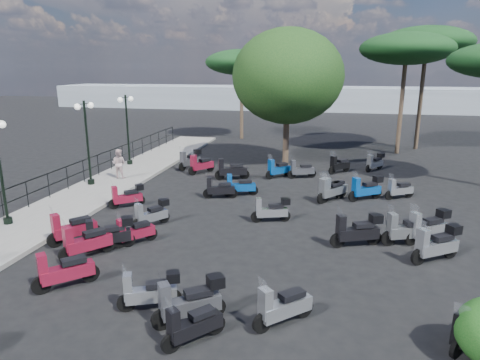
% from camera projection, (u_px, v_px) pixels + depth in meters
% --- Properties ---
extents(ground, '(120.00, 120.00, 0.00)m').
position_uv_depth(ground, '(218.00, 220.00, 16.47)').
color(ground, black).
rests_on(ground, ground).
extents(sidewalk, '(3.00, 30.00, 0.15)m').
position_uv_depth(sidewalk, '(104.00, 187.00, 20.61)').
color(sidewalk, slate).
rests_on(sidewalk, ground).
extents(railing, '(0.04, 26.04, 1.10)m').
position_uv_depth(railing, '(75.00, 170.00, 20.47)').
color(railing, black).
rests_on(railing, sidewalk).
extents(lamp_post_0, '(0.35, 1.12, 3.81)m').
position_uv_depth(lamp_post_0, '(0.00, 166.00, 15.08)').
color(lamp_post_0, black).
rests_on(lamp_post_0, sidewalk).
extents(lamp_post_1, '(0.41, 1.18, 4.03)m').
position_uv_depth(lamp_post_1, '(87.00, 137.00, 20.28)').
color(lamp_post_1, black).
rests_on(lamp_post_1, sidewalk).
extents(lamp_post_2, '(0.49, 1.16, 4.01)m').
position_uv_depth(lamp_post_2, '(127.00, 125.00, 24.55)').
color(lamp_post_2, black).
rests_on(lamp_post_2, sidewalk).
extents(pedestrian_far, '(0.73, 0.57, 1.50)m').
position_uv_depth(pedestrian_far, '(119.00, 164.00, 21.86)').
color(pedestrian_far, beige).
rests_on(pedestrian_far, sidewalk).
extents(scooter_1, '(1.20, 1.46, 1.41)m').
position_uv_depth(scooter_1, '(72.00, 229.00, 14.18)').
color(scooter_1, black).
rests_on(scooter_1, ground).
extents(scooter_2, '(1.08, 1.21, 1.22)m').
position_uv_depth(scooter_2, '(134.00, 232.00, 14.09)').
color(scooter_2, black).
rests_on(scooter_2, ground).
extents(scooter_3, '(1.26, 1.10, 1.22)m').
position_uv_depth(scooter_3, '(127.00, 197.00, 17.82)').
color(scooter_3, black).
rests_on(scooter_3, ground).
extents(scooter_4, '(1.10, 1.49, 1.39)m').
position_uv_depth(scooter_4, '(201.00, 165.00, 23.42)').
color(scooter_4, black).
rests_on(scooter_4, ground).
extents(scooter_5, '(0.95, 1.62, 1.39)m').
position_uv_depth(scooter_5, '(190.00, 160.00, 24.48)').
color(scooter_5, black).
rests_on(scooter_5, ground).
extents(scooter_6, '(1.48, 0.81, 1.25)m').
position_uv_depth(scooter_6, '(150.00, 292.00, 10.28)').
color(scooter_6, black).
rests_on(scooter_6, ground).
extents(scooter_7, '(1.30, 1.30, 1.38)m').
position_uv_depth(scooter_7, '(64.00, 271.00, 11.27)').
color(scooter_7, black).
rests_on(scooter_7, ground).
extents(scooter_8, '(1.50, 1.06, 1.35)m').
position_uv_depth(scooter_8, '(109.00, 234.00, 13.68)').
color(scooter_8, black).
rests_on(scooter_8, ground).
extents(scooter_9, '(1.03, 1.32, 1.22)m').
position_uv_depth(scooter_9, '(151.00, 214.00, 15.68)').
color(scooter_9, black).
rests_on(scooter_9, ground).
extents(scooter_10, '(1.57, 0.72, 1.29)m').
position_uv_depth(scooter_10, '(240.00, 186.00, 19.40)').
color(scooter_10, black).
rests_on(scooter_10, ground).
extents(scooter_11, '(1.75, 0.85, 1.45)m').
position_uv_depth(scooter_11, '(231.00, 170.00, 22.12)').
color(scooter_11, black).
rests_on(scooter_11, ground).
extents(scooter_12, '(1.53, 1.18, 1.41)m').
position_uv_depth(scooter_12, '(190.00, 302.00, 9.71)').
color(scooter_12, black).
rests_on(scooter_12, ground).
extents(scooter_13, '(1.10, 1.21, 1.22)m').
position_uv_depth(scooter_13, '(192.00, 326.00, 9.01)').
color(scooter_13, black).
rests_on(scooter_13, ground).
extents(scooter_14, '(1.47, 0.72, 1.21)m').
position_uv_depth(scooter_14, '(271.00, 210.00, 16.11)').
color(scooter_14, black).
rests_on(scooter_14, ground).
extents(scooter_15, '(1.53, 0.63, 1.23)m').
position_uv_depth(scooter_15, '(219.00, 189.00, 19.01)').
color(scooter_15, black).
rests_on(scooter_15, ground).
extents(scooter_16, '(1.23, 1.26, 1.32)m').
position_uv_depth(scooter_16, '(278.00, 169.00, 22.53)').
color(scooter_16, black).
rests_on(scooter_16, ground).
extents(scooter_17, '(1.47, 0.78, 1.24)m').
position_uv_depth(scooter_17, '(301.00, 170.00, 22.46)').
color(scooter_17, black).
rests_on(scooter_17, ground).
extents(scooter_19, '(1.28, 1.22, 1.33)m').
position_uv_depth(scooter_19, '(283.00, 307.00, 9.64)').
color(scooter_19, black).
rests_on(scooter_19, ground).
extents(scooter_20, '(1.68, 0.91, 1.41)m').
position_uv_depth(scooter_20, '(357.00, 231.00, 13.90)').
color(scooter_20, black).
rests_on(scooter_20, ground).
extents(scooter_21, '(1.17, 1.43, 1.39)m').
position_uv_depth(scooter_21, '(330.00, 191.00, 18.59)').
color(scooter_21, black).
rests_on(scooter_21, ground).
extents(scooter_22, '(1.50, 1.12, 1.37)m').
position_uv_depth(scooter_22, '(366.00, 189.00, 18.74)').
color(scooter_22, black).
rests_on(scooter_22, ground).
extents(scooter_23, '(1.17, 1.27, 1.30)m').
position_uv_depth(scooter_23, '(339.00, 165.00, 23.50)').
color(scooter_23, black).
rests_on(scooter_23, ground).
extents(scooter_25, '(1.04, 1.24, 1.21)m').
position_uv_depth(scooter_25, '(469.00, 330.00, 8.87)').
color(scooter_25, black).
rests_on(scooter_25, ground).
extents(scooter_26, '(1.56, 1.17, 1.42)m').
position_uv_depth(scooter_26, '(436.00, 245.00, 12.82)').
color(scooter_26, black).
rests_on(scooter_26, ground).
extents(scooter_27, '(1.69, 0.88, 1.42)m').
position_uv_depth(scooter_27, '(406.00, 230.00, 14.05)').
color(scooter_27, black).
rests_on(scooter_27, ground).
extents(scooter_28, '(1.34, 0.90, 1.21)m').
position_uv_depth(scooter_28, '(399.00, 190.00, 18.95)').
color(scooter_28, black).
rests_on(scooter_28, ground).
extents(scooter_29, '(1.08, 1.31, 1.23)m').
position_uv_depth(scooter_29, '(375.00, 163.00, 24.05)').
color(scooter_29, black).
rests_on(scooter_29, ground).
extents(scooter_30, '(1.56, 1.17, 1.42)m').
position_uv_depth(scooter_30, '(428.00, 227.00, 14.22)').
color(scooter_30, black).
rests_on(scooter_30, ground).
extents(scooter_31, '(1.17, 1.43, 1.39)m').
position_uv_depth(scooter_31, '(333.00, 189.00, 18.78)').
color(scooter_31, black).
rests_on(scooter_31, ground).
extents(scooter_32, '(1.20, 1.46, 1.41)m').
position_uv_depth(scooter_32, '(86.00, 242.00, 13.10)').
color(scooter_32, black).
rests_on(scooter_32, ground).
extents(broadleaf_tree, '(6.43, 6.43, 7.88)m').
position_uv_depth(broadleaf_tree, '(288.00, 76.00, 24.60)').
color(broadleaf_tree, '#38281E').
rests_on(broadleaf_tree, ground).
extents(pine_0, '(5.92, 5.92, 7.85)m').
position_uv_depth(pine_0, '(407.00, 49.00, 27.27)').
color(pine_0, '#38281E').
rests_on(pine_0, ground).
extents(pine_1, '(6.03, 6.03, 8.35)m').
position_uv_depth(pine_1, '(427.00, 42.00, 28.70)').
color(pine_1, '#38281E').
rests_on(pine_1, ground).
extents(pine_2, '(5.70, 5.70, 7.02)m').
position_uv_depth(pine_2, '(242.00, 62.00, 33.43)').
color(pine_2, '#38281E').
rests_on(pine_2, ground).
extents(distant_hills, '(70.00, 8.00, 3.00)m').
position_uv_depth(distant_hills, '(303.00, 98.00, 58.59)').
color(distant_hills, gray).
rests_on(distant_hills, ground).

